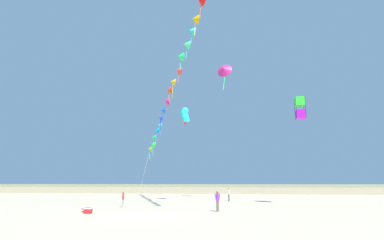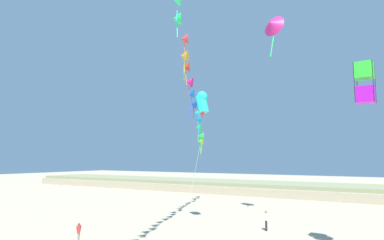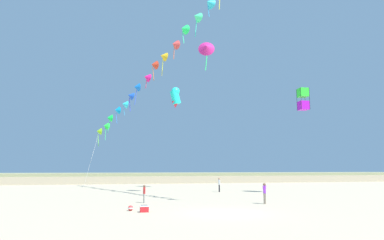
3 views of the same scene
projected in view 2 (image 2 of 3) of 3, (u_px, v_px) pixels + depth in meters
The scene contains 7 objects.
dune_ridge at pixel (296, 189), 58.00m from camera, with size 120.00×13.00×1.96m.
person_near_left at pixel (79, 232), 25.02m from camera, with size 0.20×0.53×1.49m.
person_mid_center at pixel (266, 219), 29.49m from camera, with size 0.23×0.60×1.72m.
kite_banner_string at pixel (182, 40), 31.63m from camera, with size 20.40×38.69×26.17m.
large_kite_low_lead at pixel (272, 24), 35.42m from camera, with size 2.63×1.97×4.72m.
large_kite_mid_trail at pixel (365, 83), 21.34m from camera, with size 1.13×1.13×2.56m.
large_kite_high_solo at pixel (202, 103), 32.76m from camera, with size 1.47×1.12×2.54m.
Camera 2 is at (16.03, -9.71, 6.19)m, focal length 32.00 mm.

